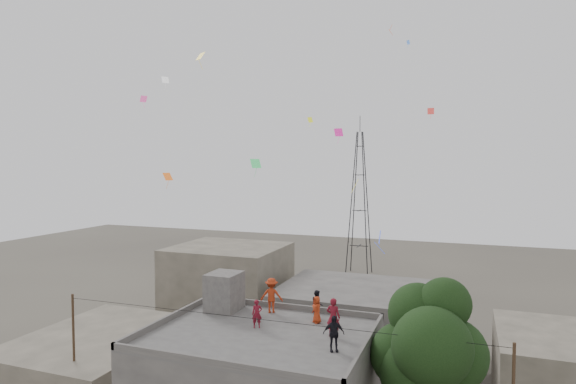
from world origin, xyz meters
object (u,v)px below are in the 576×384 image
object	(u,v)px
stair_head_box	(224,291)
person_dark_adult	(334,333)
transmission_tower	(359,203)
tree	(427,350)
person_red_adult	(333,317)

from	to	relation	value
stair_head_box	person_dark_adult	distance (m)	7.75
person_dark_adult	stair_head_box	bearing A→B (deg)	129.99
transmission_tower	person_dark_adult	xyz separation A→B (m)	(7.73, -40.86, -2.22)
tree	person_dark_adult	bearing A→B (deg)	-158.13
transmission_tower	tree	bearing A→B (deg)	-73.91
tree	transmission_tower	world-z (taller)	transmission_tower
stair_head_box	tree	bearing A→B (deg)	-10.74
tree	transmission_tower	distance (m)	41.12
transmission_tower	person_dark_adult	distance (m)	41.65
transmission_tower	person_dark_adult	bearing A→B (deg)	-79.29
tree	person_red_adult	size ratio (longest dim) A/B	5.19
stair_head_box	person_dark_adult	size ratio (longest dim) A/B	1.33
person_red_adult	stair_head_box	bearing A→B (deg)	-11.63
stair_head_box	person_dark_adult	xyz separation A→B (m)	(6.93, -3.46, -0.25)
transmission_tower	person_red_adult	size ratio (longest dim) A/B	11.41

